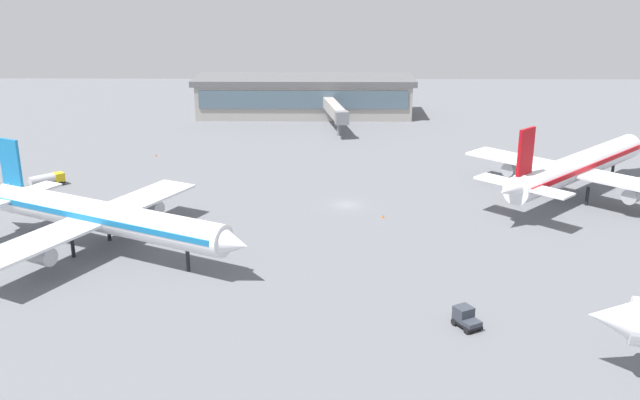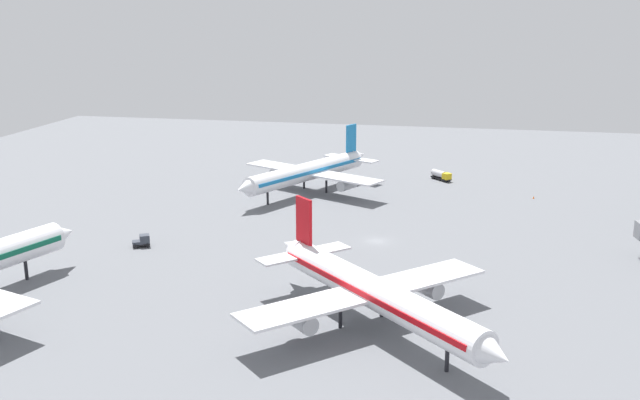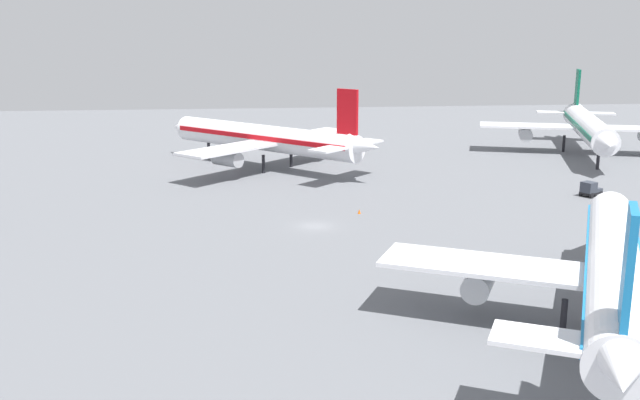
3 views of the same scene
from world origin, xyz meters
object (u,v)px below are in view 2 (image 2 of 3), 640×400
at_px(baggage_tug, 143,241).
at_px(airplane_distant, 374,292).
at_px(safety_cone_mid_apron, 534,197).
at_px(fuel_truck, 441,175).
at_px(safety_cone_near_gate, 337,247).
at_px(airplane_at_gate, 308,171).

bearing_deg(baggage_tug, airplane_distant, -59.05).
height_order(baggage_tug, safety_cone_mid_apron, baggage_tug).
height_order(fuel_truck, safety_cone_near_gate, fuel_truck).
height_order(airplane_at_gate, safety_cone_mid_apron, airplane_at_gate).
bearing_deg(airplane_at_gate, safety_cone_near_gate, 46.67).
bearing_deg(safety_cone_near_gate, safety_cone_mid_apron, -40.27).
xyz_separation_m(airplane_at_gate, safety_cone_mid_apron, (5.27, -54.08, -5.06)).
height_order(fuel_truck, baggage_tug, fuel_truck).
xyz_separation_m(airplane_distant, fuel_truck, (96.38, -4.98, -4.20)).
bearing_deg(safety_cone_near_gate, baggage_tug, 100.21).
xyz_separation_m(airplane_distant, safety_cone_mid_apron, (81.31, -27.66, -5.28)).
xyz_separation_m(airplane_at_gate, fuel_truck, (20.34, -31.39, -3.97)).
height_order(airplane_at_gate, fuel_truck, airplane_at_gate).
bearing_deg(baggage_tug, airplane_at_gate, 36.69).
height_order(airplane_distant, baggage_tug, airplane_distant).
distance_m(airplane_at_gate, baggage_tug, 52.66).
bearing_deg(airplane_at_gate, baggage_tug, 2.21).
bearing_deg(airplane_distant, baggage_tug, -165.37).
relative_size(airplane_distant, fuel_truck, 6.74).
xyz_separation_m(baggage_tug, safety_cone_near_gate, (6.61, -36.69, -0.86)).
distance_m(airplane_at_gate, airplane_distant, 80.50).
bearing_deg(safety_cone_near_gate, airplane_at_gate, 19.81).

